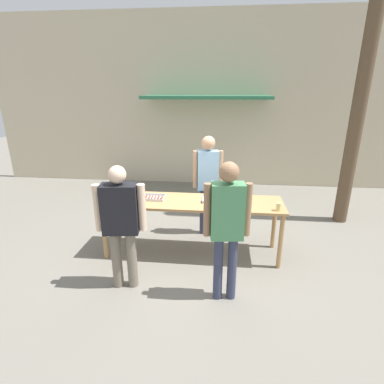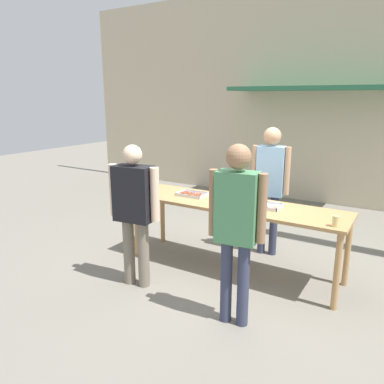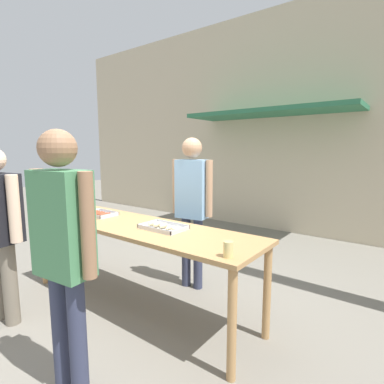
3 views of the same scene
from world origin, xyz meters
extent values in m
plane|color=slate|center=(0.00, 0.00, 0.00)|extent=(24.00, 24.00, 0.00)
cube|color=beige|center=(0.00, 4.00, 2.25)|extent=(12.00, 0.12, 4.50)
cube|color=#2D704C|center=(0.00, 3.45, 2.40)|extent=(3.20, 1.00, 0.08)
cube|color=tan|center=(0.00, 0.00, 0.90)|extent=(2.86, 0.76, 0.04)
cylinder|color=tan|center=(-1.36, -0.32, 0.44)|extent=(0.07, 0.07, 0.88)
cylinder|color=tan|center=(1.36, -0.32, 0.44)|extent=(0.07, 0.07, 0.88)
cylinder|color=tan|center=(-1.36, 0.32, 0.44)|extent=(0.07, 0.07, 0.88)
cylinder|color=tan|center=(1.36, 0.32, 0.44)|extent=(0.07, 0.07, 0.88)
cube|color=silver|center=(-0.65, 0.03, 0.93)|extent=(0.39, 0.27, 0.01)
cube|color=silver|center=(-0.65, -0.10, 0.95)|extent=(0.39, 0.01, 0.03)
cube|color=silver|center=(-0.65, 0.17, 0.95)|extent=(0.39, 0.01, 0.03)
cube|color=silver|center=(-0.84, 0.03, 0.95)|extent=(0.01, 0.27, 0.03)
cube|color=silver|center=(-0.46, 0.03, 0.95)|extent=(0.01, 0.27, 0.03)
cylinder|color=brown|center=(-0.80, 0.04, 0.94)|extent=(0.04, 0.13, 0.03)
cylinder|color=brown|center=(-0.75, 0.04, 0.94)|extent=(0.04, 0.14, 0.03)
cylinder|color=brown|center=(-0.70, 0.04, 0.94)|extent=(0.03, 0.14, 0.02)
cylinder|color=brown|center=(-0.65, 0.04, 0.94)|extent=(0.03, 0.14, 0.02)
cylinder|color=brown|center=(-0.60, 0.04, 0.94)|extent=(0.04, 0.14, 0.02)
cylinder|color=brown|center=(-0.55, 0.04, 0.94)|extent=(0.04, 0.15, 0.03)
cylinder|color=brown|center=(-0.50, 0.03, 0.94)|extent=(0.04, 0.13, 0.03)
cube|color=silver|center=(0.38, 0.03, 0.93)|extent=(0.44, 0.28, 0.01)
cube|color=silver|center=(0.38, -0.10, 0.95)|extent=(0.44, 0.01, 0.03)
cube|color=silver|center=(0.38, 0.17, 0.95)|extent=(0.44, 0.01, 0.03)
cube|color=silver|center=(0.16, 0.03, 0.95)|extent=(0.01, 0.28, 0.03)
cube|color=silver|center=(0.60, 0.03, 0.95)|extent=(0.01, 0.28, 0.03)
ellipsoid|color=beige|center=(0.22, 0.04, 0.95)|extent=(0.07, 0.12, 0.05)
ellipsoid|color=beige|center=(0.30, 0.03, 0.96)|extent=(0.07, 0.11, 0.05)
ellipsoid|color=beige|center=(0.38, 0.04, 0.96)|extent=(0.08, 0.12, 0.05)
ellipsoid|color=beige|center=(0.46, 0.02, 0.95)|extent=(0.06, 0.11, 0.04)
ellipsoid|color=beige|center=(0.54, 0.04, 0.95)|extent=(0.08, 0.12, 0.04)
cylinder|color=gold|center=(-1.29, -0.26, 0.96)|extent=(0.07, 0.07, 0.07)
cylinder|color=#B2B2B7|center=(-1.29, -0.26, 0.99)|extent=(0.07, 0.07, 0.01)
cylinder|color=#567A38|center=(-1.19, -0.27, 0.96)|extent=(0.07, 0.07, 0.07)
cylinder|color=#B2B2B7|center=(-1.19, -0.27, 0.99)|extent=(0.07, 0.07, 0.01)
cylinder|color=#DBC67A|center=(1.29, -0.26, 0.98)|extent=(0.07, 0.07, 0.12)
cylinder|color=#333851|center=(0.12, 0.72, 0.44)|extent=(0.11, 0.11, 0.88)
cylinder|color=#333851|center=(0.29, 0.75, 0.44)|extent=(0.11, 0.11, 0.88)
cube|color=#84B2DB|center=(0.21, 0.74, 1.23)|extent=(0.39, 0.26, 0.70)
sphere|color=tan|center=(0.21, 0.74, 1.72)|extent=(0.24, 0.24, 0.24)
cylinder|color=tan|center=(-0.02, 0.70, 1.25)|extent=(0.08, 0.08, 0.66)
cylinder|color=tan|center=(0.43, 0.77, 1.25)|extent=(0.08, 0.08, 0.66)
cylinder|color=#756B5B|center=(-0.72, -0.97, 0.41)|extent=(0.14, 0.14, 0.83)
cylinder|color=#756B5B|center=(-0.92, -1.00, 0.41)|extent=(0.14, 0.14, 0.83)
cube|color=black|center=(-0.82, -0.98, 1.15)|extent=(0.48, 0.31, 0.65)
sphere|color=beige|center=(-0.82, -0.98, 1.61)|extent=(0.22, 0.22, 0.22)
cylinder|color=beige|center=(-0.55, -0.95, 1.17)|extent=(0.10, 0.10, 0.62)
cylinder|color=beige|center=(-1.10, -1.02, 1.17)|extent=(0.10, 0.10, 0.62)
cylinder|color=#333851|center=(0.63, -1.09, 0.44)|extent=(0.12, 0.12, 0.88)
cylinder|color=#333851|center=(0.45, -1.11, 0.44)|extent=(0.12, 0.12, 0.88)
cube|color=#478456|center=(0.54, -1.10, 1.23)|extent=(0.42, 0.26, 0.70)
sphere|color=#936B4C|center=(0.54, -1.10, 1.71)|extent=(0.24, 0.24, 0.24)
cylinder|color=#936B4C|center=(0.78, -1.07, 1.24)|extent=(0.09, 0.09, 0.66)
cylinder|color=#936B4C|center=(0.30, -1.13, 1.24)|extent=(0.09, 0.09, 0.66)
camera|label=1|loc=(0.46, -4.41, 2.61)|focal=28.00mm
camera|label=2|loc=(1.94, -4.21, 2.24)|focal=35.00mm
camera|label=3|loc=(2.35, -2.10, 1.70)|focal=28.00mm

